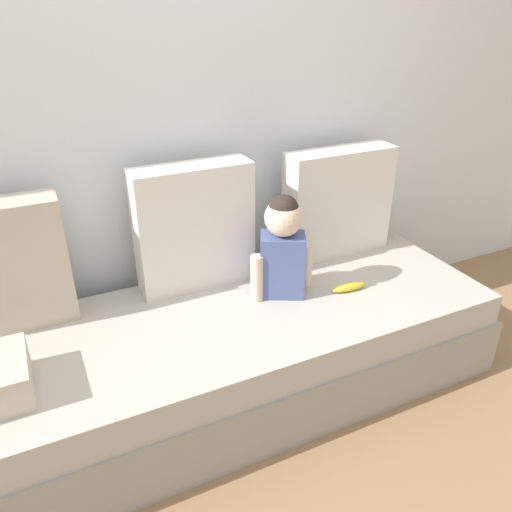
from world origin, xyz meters
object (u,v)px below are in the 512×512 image
Objects in this scene: throw_pillow_center at (194,227)px; banana at (349,287)px; throw_pillow_right at (338,202)px; toddler at (283,245)px; throw_pillow_left at (9,266)px; couch at (224,357)px.

throw_pillow_center is 0.75m from banana.
throw_pillow_right is 0.52m from toddler.
banana is (1.36, -0.37, -0.24)m from throw_pillow_left.
throw_pillow_right is at bearing 22.34° from couch.
toddler reaches higher than couch.
couch is 4.34× the size of throw_pillow_center.
toddler reaches higher than banana.
throw_pillow_left is 1.43m from banana.
couch is 14.46× the size of banana.
throw_pillow_right reaches higher than couch.
throw_pillow_left is 1.12× the size of toddler.
toddler is 2.77× the size of banana.
throw_pillow_left reaches higher than banana.
toddler is at bearing -13.51° from throw_pillow_left.
throw_pillow_right reaches higher than toddler.
throw_pillow_left is 0.94× the size of throw_pillow_right.
throw_pillow_right is (0.76, 0.00, -0.01)m from throw_pillow_center.
throw_pillow_center is 0.40m from toddler.
throw_pillow_center reaches higher than toddler.
throw_pillow_center is at bearing 147.99° from banana.
couch is 4.37× the size of throw_pillow_right.
couch is 0.64m from banana.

